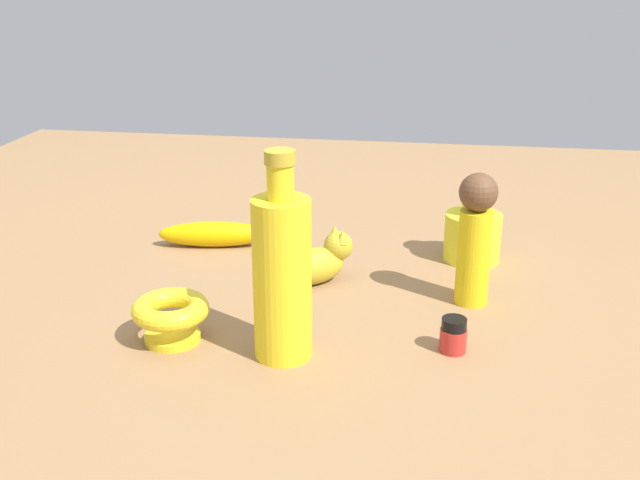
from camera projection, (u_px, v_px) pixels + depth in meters
name	position (u px, v px, depth m)	size (l,w,h in m)	color
ground	(320.00, 286.00, 1.19)	(2.00, 2.00, 0.00)	#936D47
bowl	(171.00, 314.00, 1.01)	(0.10, 0.10, 0.06)	yellow
banana	(214.00, 234.00, 1.34)	(0.20, 0.05, 0.05)	#E3B006
nail_polish_jar	(453.00, 335.00, 0.99)	(0.04, 0.04, 0.05)	red
cat_figurine	(319.00, 261.00, 1.19)	(0.11, 0.12, 0.09)	gold
bottle_tall	(282.00, 274.00, 0.95)	(0.07, 0.07, 0.27)	yellow
bottle_short	(473.00, 233.00, 1.28)	(0.09, 0.09, 0.13)	yellow
person_figure_adult	(475.00, 236.00, 1.10)	(0.07, 0.07, 0.20)	yellow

